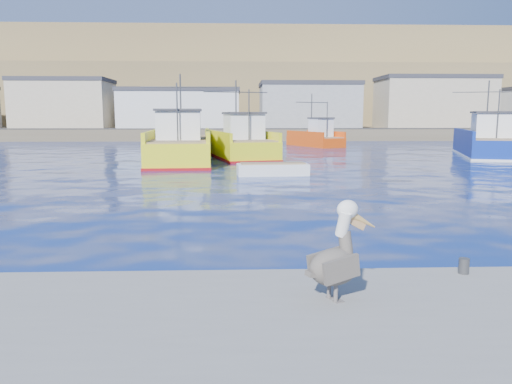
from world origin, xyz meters
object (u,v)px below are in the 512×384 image
trawler_yellow_b (240,145)px  skiff_far (505,146)px  trawler_yellow_a (181,147)px  skiff_mid (273,170)px  trawler_blue (488,143)px  pelican (337,258)px  boat_orange (316,137)px

trawler_yellow_b → skiff_far: bearing=19.6°
trawler_yellow_a → skiff_mid: size_ratio=3.18×
skiff_mid → trawler_blue: bearing=34.4°
trawler_yellow_a → pelican: size_ratio=8.30×
boat_orange → trawler_blue: bearing=-48.9°
trawler_yellow_b → boat_orange: bearing=59.3°
trawler_blue → skiff_far: size_ratio=3.61×
trawler_yellow_a → boat_orange: trawler_yellow_a is taller
trawler_yellow_b → skiff_mid: (1.86, -13.21, -0.78)m
trawler_yellow_b → skiff_far: trawler_yellow_b is taller
trawler_yellow_b → pelican: size_ratio=7.62×
trawler_blue → boat_orange: (-12.80, 14.67, -0.09)m
trawler_yellow_a → skiff_far: 36.17m
pelican → boat_orange: bearing=81.4°
trawler_yellow_b → boat_orange: size_ratio=1.46×
trawler_yellow_a → trawler_blue: trawler_yellow_a is taller
boat_orange → pelican: (-7.57, -49.81, 0.18)m
pelican → skiff_far: bearing=58.8°
trawler_yellow_a → trawler_yellow_b: size_ratio=1.09×
boat_orange → skiff_far: (19.68, -4.89, -0.77)m
skiff_far → boat_orange: bearing=166.1°
trawler_yellow_b → boat_orange: 17.50m
skiff_mid → pelican: (-0.50, -21.54, 0.91)m
skiff_far → trawler_yellow_a: bearing=-156.4°
trawler_yellow_a → skiff_far: (33.14, 14.47, -0.90)m
trawler_yellow_b → trawler_yellow_a: bearing=-136.5°
skiff_mid → trawler_yellow_a: bearing=125.7°
trawler_blue → trawler_yellow_b: bearing=-179.0°
trawler_yellow_a → pelican: 31.02m
trawler_yellow_a → skiff_far: size_ratio=3.71×
trawler_yellow_a → pelican: (5.90, -30.45, 0.05)m
skiff_far → pelican: 52.55m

